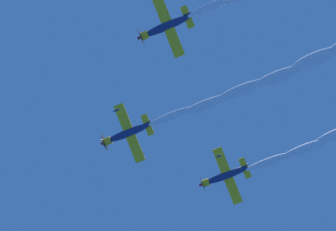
{
  "coord_description": "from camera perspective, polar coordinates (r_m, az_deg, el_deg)",
  "views": [
    {
      "loc": [
        -11.71,
        -12.4,
        2.15
      ],
      "look_at": [
        2.92,
        -2.19,
        55.39
      ],
      "focal_mm": 41.71,
      "sensor_mm": 36.0,
      "label": 1
    }
  ],
  "objects": [
    {
      "name": "airplane_left_wingman",
      "position": [
        55.06,
        -0.48,
        12.82
      ],
      "size": [
        8.62,
        8.15,
        3.45
      ],
      "color": "navy"
    },
    {
      "name": "smoke_trail_lead",
      "position": [
        56.82,
        16.68,
        6.11
      ],
      "size": [
        8.52,
        33.4,
        2.45
      ],
      "color": "white"
    },
    {
      "name": "airplane_lead",
      "position": [
        57.71,
        -6.1,
        -2.64
      ],
      "size": [
        8.79,
        8.15,
        3.07
      ],
      "color": "navy"
    },
    {
      "name": "airplane_right_wingman",
      "position": [
        61.01,
        8.22,
        -8.73
      ],
      "size": [
        8.75,
        8.15,
        3.22
      ],
      "color": "navy"
    }
  ]
}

